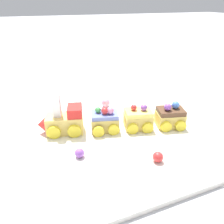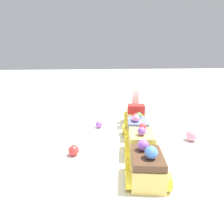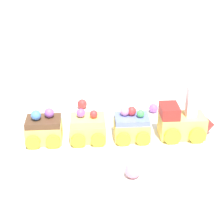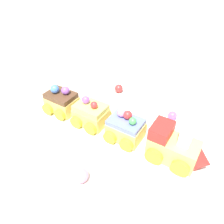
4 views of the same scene
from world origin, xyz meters
name	(u,v)px [view 2 (image 2 of 4)]	position (x,y,z in m)	size (l,w,h in m)	color
ground_plane	(128,144)	(0.00, 0.00, 0.00)	(10.00, 10.00, 0.00)	#B2B2B7
display_board	(128,142)	(0.00, 0.00, 0.01)	(0.67, 0.46, 0.01)	white
cake_train_locomotive	(135,115)	(0.12, -0.06, 0.04)	(0.12, 0.09, 0.11)	#EACC66
cake_car_blueberry	(138,128)	(0.01, -0.03, 0.04)	(0.08, 0.08, 0.07)	#EACC66
cake_car_lemon	(141,144)	(-0.07, -0.01, 0.04)	(0.08, 0.08, 0.07)	#EACC66
cake_car_chocolate	(147,167)	(-0.16, 0.02, 0.04)	(0.08, 0.08, 0.07)	#EACC66
gumball_purple	(99,124)	(0.10, 0.06, 0.02)	(0.02, 0.02, 0.02)	#9956C6
gumball_pink	(192,136)	(-0.04, -0.15, 0.03)	(0.03, 0.03, 0.03)	pink
gumball_red	(74,150)	(-0.05, 0.14, 0.02)	(0.02, 0.02, 0.02)	red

